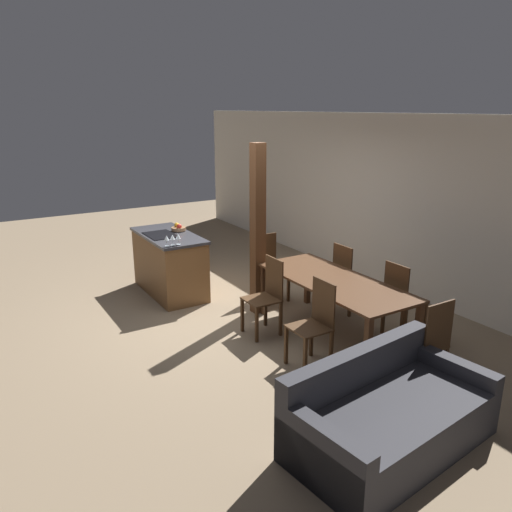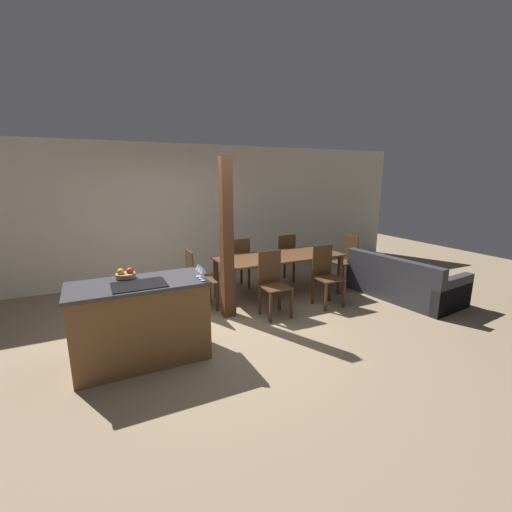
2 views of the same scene
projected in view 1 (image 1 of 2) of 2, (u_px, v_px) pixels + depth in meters
ground_plane at (222, 312)px, 7.06m from camera, size 16.00×16.00×0.00m
wall_back at (374, 199)px, 8.08m from camera, size 11.20×0.08×2.70m
kitchen_island at (170, 264)px, 7.67m from camera, size 1.48×0.71×0.95m
fruit_bowl at (178, 228)px, 7.71m from camera, size 0.22×0.22×0.11m
wine_glass_near at (166, 238)px, 6.82m from camera, size 0.07×0.07×0.15m
wine_glass_middle at (172, 237)px, 6.86m from camera, size 0.07×0.07×0.15m
wine_glass_far at (178, 237)px, 6.91m from camera, size 0.07×0.07×0.15m
dining_table at (334, 286)px, 6.18m from camera, size 2.19×0.90×0.74m
dining_chair_near_left at (267, 295)px, 6.29m from camera, size 0.40×0.40×0.98m
dining_chair_near_right at (315, 322)px, 5.48m from camera, size 0.40×0.40×0.98m
dining_chair_far_left at (348, 277)px, 6.96m from camera, size 0.40×0.40×0.98m
dining_chair_far_right at (401, 299)px, 6.16m from camera, size 0.40×0.40×0.98m
dining_chair_head_end at (269, 266)px, 7.42m from camera, size 0.40×0.40×0.98m
dining_chair_foot_end at (428, 342)px, 5.02m from camera, size 0.40×0.40×0.98m
couch at (388, 417)px, 4.23m from camera, size 1.13×1.90×0.76m
timber_post at (258, 231)px, 6.75m from camera, size 0.16×0.16×2.35m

